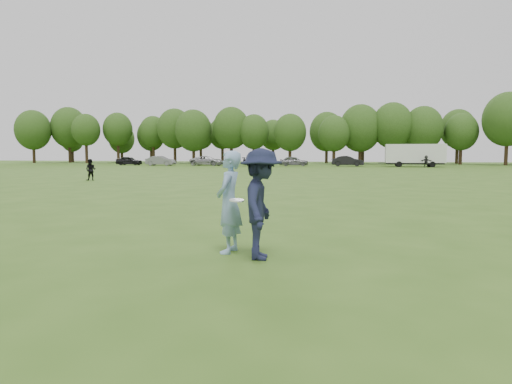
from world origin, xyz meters
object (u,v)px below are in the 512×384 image
at_px(player_far_d, 426,161).
at_px(car_d, 258,161).
at_px(car_c, 207,161).
at_px(car_b, 161,161).
at_px(cargo_trailer, 415,154).
at_px(defender, 261,204).
at_px(player_far_a, 91,170).
at_px(thrower, 229,202).
at_px(car_e, 294,161).
at_px(car_f, 348,161).
at_px(car_a, 129,161).

bearing_deg(player_far_d, car_d, 170.76).
relative_size(car_c, car_d, 1.13).
relative_size(car_b, cargo_trailer, 0.51).
bearing_deg(defender, player_far_d, -16.52).
distance_m(defender, player_far_a, 26.41).
xyz_separation_m(defender, car_c, (-20.83, 60.36, -0.25)).
xyz_separation_m(thrower, car_c, (-20.14, 59.97, -0.22)).
xyz_separation_m(car_b, cargo_trailer, (37.76, 1.42, 1.02)).
bearing_deg(car_e, car_d, 98.02).
bearing_deg(thrower, car_f, -178.75).
xyz_separation_m(defender, car_f, (0.74, 60.71, -0.22)).
relative_size(player_far_a, car_a, 0.36).
relative_size(player_far_a, car_e, 0.35).
distance_m(car_d, cargo_trailer, 22.50).
relative_size(car_a, car_c, 0.78).
xyz_separation_m(player_far_a, car_f, (17.07, 39.95, 0.02)).
bearing_deg(player_far_a, car_a, 107.70).
distance_m(defender, car_e, 61.05).
relative_size(defender, car_a, 0.47).
distance_m(car_b, car_e, 20.66).
bearing_deg(cargo_trailer, player_far_a, -124.03).
relative_size(car_c, car_e, 1.24).
bearing_deg(player_far_d, defender, -105.41).
height_order(player_far_d, cargo_trailer, cargo_trailer).
distance_m(player_far_a, car_f, 43.45).
distance_m(player_far_d, car_b, 38.97).
height_order(defender, car_e, defender).
bearing_deg(car_d, cargo_trailer, -96.26).
xyz_separation_m(car_a, car_f, (34.98, 0.15, 0.06)).
bearing_deg(car_f, cargo_trailer, -95.41).
bearing_deg(car_a, player_far_d, -97.61).
xyz_separation_m(player_far_a, car_b, (-11.43, 37.58, -0.00)).
xyz_separation_m(player_far_d, car_a, (-45.44, 3.20, -0.11)).
height_order(defender, player_far_d, defender).
relative_size(car_a, car_f, 0.90).
bearing_deg(defender, car_c, 13.56).
bearing_deg(car_c, player_far_d, -90.24).
bearing_deg(player_far_a, thrower, -59.01).
height_order(player_far_a, car_d, player_far_a).
xyz_separation_m(player_far_d, cargo_trailer, (-1.19, 2.39, 0.95)).
bearing_deg(cargo_trailer, car_e, 177.10).
height_order(car_c, car_f, car_f).
xyz_separation_m(car_b, car_d, (15.29, 1.05, -0.07)).
height_order(car_b, cargo_trailer, cargo_trailer).
distance_m(thrower, car_e, 60.59).
bearing_deg(car_d, car_c, 76.10).
distance_m(car_c, car_d, 8.42).
distance_m(car_a, car_c, 13.42).
bearing_deg(car_e, player_far_d, -105.36).
xyz_separation_m(thrower, player_far_a, (-15.64, 20.37, -0.22)).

